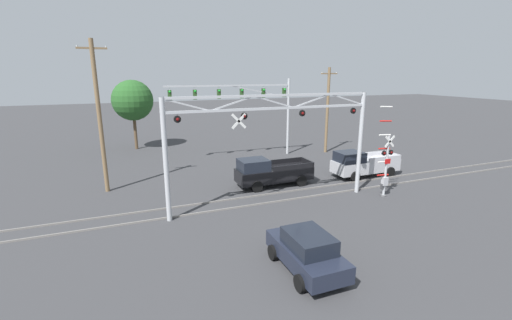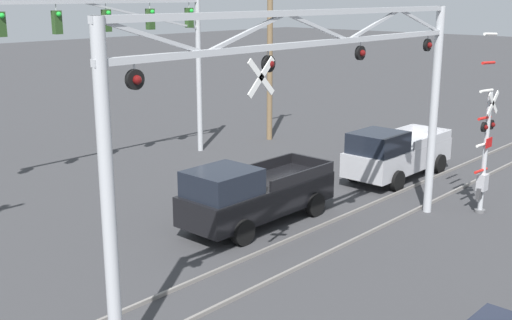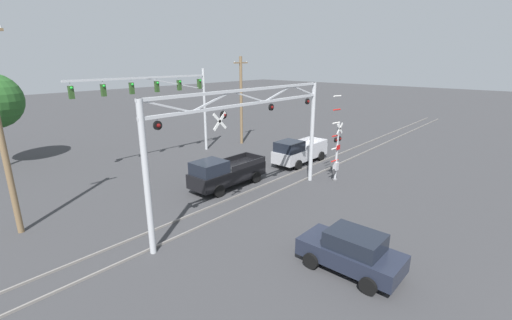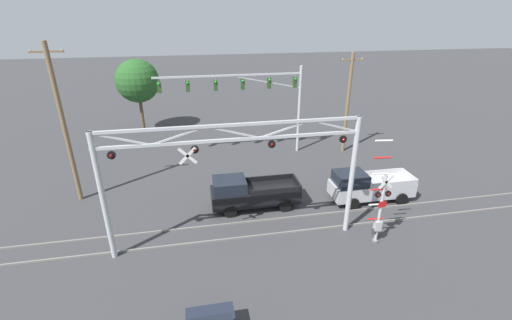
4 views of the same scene
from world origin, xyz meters
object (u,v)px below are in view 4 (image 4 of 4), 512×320
crossing_signal_mast (380,209)px  utility_pole_left (64,125)px  background_tree_beyond_span (137,81)px  pickup_truck_lead (251,193)px  utility_pole_right (348,103)px  crossing_gantry (234,167)px  pickup_truck_following (367,186)px  traffic_signal_span (258,93)px

crossing_signal_mast → utility_pole_left: size_ratio=0.60×
utility_pole_left → background_tree_beyond_span: bearing=79.0°
pickup_truck_lead → utility_pole_right: (9.70, 7.78, 3.37)m
crossing_gantry → utility_pole_left: (-9.56, 6.54, 0.65)m
pickup_truck_following → utility_pole_right: size_ratio=0.64×
utility_pole_right → traffic_signal_span: bearing=174.0°
traffic_signal_span → utility_pole_right: 7.66m
crossing_gantry → utility_pole_left: utility_pole_left is taller
background_tree_beyond_span → crossing_signal_mast: bearing=-56.4°
crossing_signal_mast → traffic_signal_span: traffic_signal_span is taller
crossing_signal_mast → background_tree_beyond_span: 25.98m
crossing_gantry → traffic_signal_span: bearing=73.7°
utility_pole_left → utility_pole_right: 21.19m
crossing_signal_mast → pickup_truck_lead: 7.77m
utility_pole_right → background_tree_beyond_span: (-18.00, 8.88, 0.77)m
utility_pole_right → background_tree_beyond_span: 20.09m
utility_pole_left → crossing_gantry: bearing=-34.4°
utility_pole_right → utility_pole_left: bearing=-167.1°
background_tree_beyond_span → utility_pole_left: bearing=-101.0°
crossing_gantry → pickup_truck_lead: bearing=68.2°
pickup_truck_following → utility_pole_left: 19.42m
crossing_signal_mast → utility_pole_left: utility_pole_left is taller
background_tree_beyond_span → crossing_gantry: bearing=-71.0°
crossing_signal_mast → utility_pole_right: 13.33m
background_tree_beyond_span → pickup_truck_following: bearing=-47.1°
traffic_signal_span → utility_pole_right: bearing=-6.0°
utility_pole_right → crossing_signal_mast: bearing=-106.4°
crossing_gantry → background_tree_beyond_span: 21.29m
crossing_signal_mast → pickup_truck_following: crossing_signal_mast is taller
traffic_signal_span → pickup_truck_following: 11.53m
crossing_signal_mast → background_tree_beyond_span: size_ratio=0.82×
traffic_signal_span → pickup_truck_following: size_ratio=2.22×
crossing_gantry → crossing_signal_mast: size_ratio=2.15×
crossing_gantry → crossing_signal_mast: crossing_gantry is taller
crossing_gantry → crossing_signal_mast: (7.38, -1.35, -2.41)m
pickup_truck_lead → background_tree_beyond_span: 19.06m
crossing_gantry → pickup_truck_lead: 5.12m
crossing_gantry → traffic_signal_span: (3.53, 12.05, 0.84)m
traffic_signal_span → background_tree_beyond_span: traffic_signal_span is taller
traffic_signal_span → utility_pole_left: (-13.09, -5.51, -0.19)m
pickup_truck_following → background_tree_beyond_span: bearing=132.9°
pickup_truck_following → crossing_signal_mast: bearing=-111.5°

